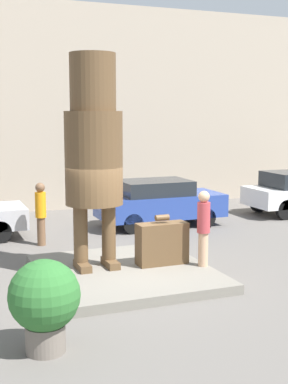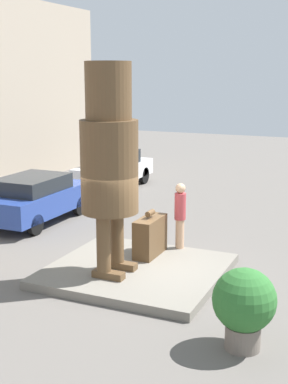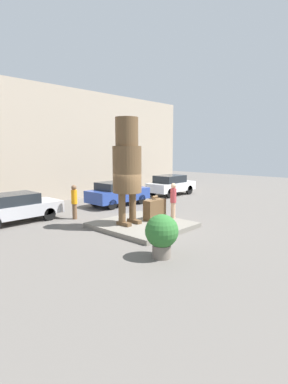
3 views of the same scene
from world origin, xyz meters
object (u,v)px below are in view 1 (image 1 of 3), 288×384
(worker_hivis, at_px, (41,211))
(giant_suitcase, at_px, (162,243))
(statue_figure, at_px, (94,145))
(tourist, at_px, (204,225))
(planter_pot, at_px, (44,300))
(parked_car_blue, at_px, (159,202))

(worker_hivis, bearing_deg, giant_suitcase, -59.71)
(giant_suitcase, bearing_deg, statue_figure, 167.61)
(giant_suitcase, bearing_deg, tourist, -31.70)
(giant_suitcase, xyz_separation_m, planter_pot, (-3.35, -3.21, 0.14))
(giant_suitcase, bearing_deg, parked_car_blue, 67.76)
(tourist, distance_m, worker_hivis, 5.07)
(statue_figure, distance_m, parked_car_blue, 6.14)
(statue_figure, bearing_deg, tourist, -19.72)
(giant_suitcase, height_order, tourist, tourist)
(giant_suitcase, height_order, worker_hivis, worker_hivis)
(planter_pot, bearing_deg, worker_hivis, 79.85)
(giant_suitcase, bearing_deg, worker_hivis, 120.29)
(statue_figure, bearing_deg, parked_car_blue, 52.33)
(statue_figure, distance_m, tourist, 3.07)
(planter_pot, xyz_separation_m, worker_hivis, (1.23, 6.84, 0.14))
(planter_pot, height_order, worker_hivis, worker_hivis)
(tourist, xyz_separation_m, planter_pot, (-4.16, -2.71, -0.32))
(statue_figure, bearing_deg, planter_pot, -117.37)
(statue_figure, xyz_separation_m, tourist, (2.32, -0.83, -1.83))
(statue_figure, xyz_separation_m, planter_pot, (-1.83, -3.54, -2.15))
(statue_figure, relative_size, tourist, 2.74)
(tourist, bearing_deg, planter_pot, -146.91)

